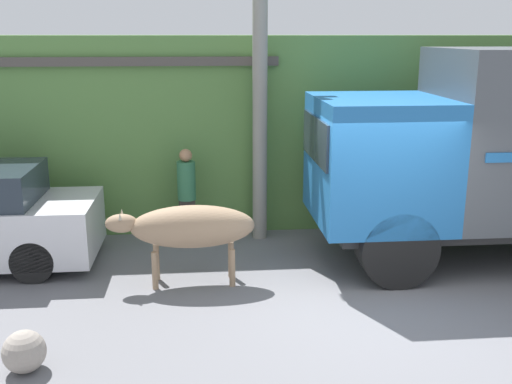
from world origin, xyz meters
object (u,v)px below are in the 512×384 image
(brown_cow, at_px, (190,227))
(utility_pole, at_px, (260,77))
(pedestrian_on_hill, at_px, (187,191))
(roadside_rock, at_px, (24,352))

(brown_cow, bearing_deg, utility_pole, 54.97)
(pedestrian_on_hill, distance_m, roadside_rock, 4.62)
(brown_cow, xyz_separation_m, pedestrian_on_hill, (-0.08, 1.91, 0.06))
(brown_cow, xyz_separation_m, utility_pole, (1.25, 2.02, 2.05))
(pedestrian_on_hill, bearing_deg, roadside_rock, 59.59)
(utility_pole, bearing_deg, brown_cow, -121.72)
(pedestrian_on_hill, bearing_deg, brown_cow, 84.39)
(brown_cow, bearing_deg, pedestrian_on_hill, 89.07)
(brown_cow, height_order, roadside_rock, brown_cow)
(pedestrian_on_hill, bearing_deg, utility_pole, 176.87)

